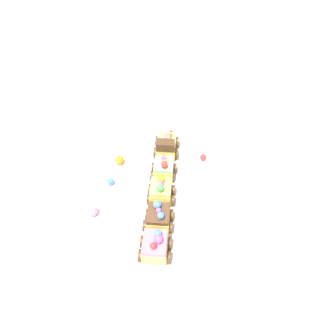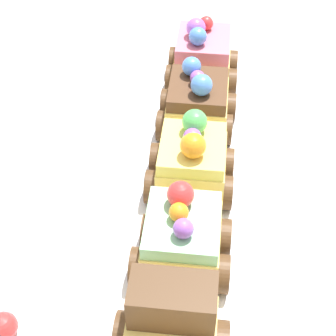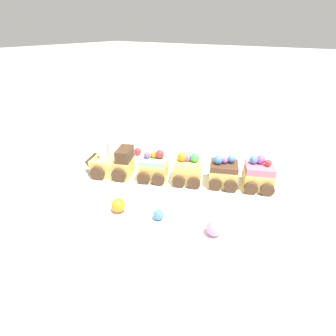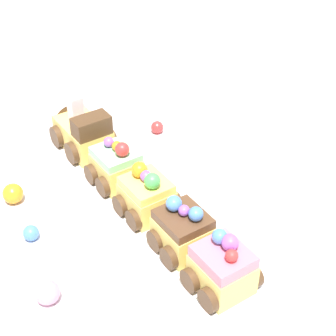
# 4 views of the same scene
# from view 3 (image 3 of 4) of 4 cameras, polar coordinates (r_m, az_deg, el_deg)

# --- Properties ---
(ground_plane) EXTENTS (10.00, 10.00, 0.00)m
(ground_plane) POSITION_cam_3_polar(r_m,az_deg,el_deg) (0.66, 1.26, -2.69)
(ground_plane) COLOR beige
(display_board) EXTENTS (0.77, 0.43, 0.01)m
(display_board) POSITION_cam_3_polar(r_m,az_deg,el_deg) (0.65, 1.26, -2.23)
(display_board) COLOR white
(display_board) RESTS_ON ground_plane
(cake_train_locomotive) EXTENTS (0.14, 0.11, 0.08)m
(cake_train_locomotive) POSITION_cam_3_polar(r_m,az_deg,el_deg) (0.66, -12.57, 0.91)
(cake_train_locomotive) COLOR #EACC66
(cake_train_locomotive) RESTS_ON display_board
(cake_car_mint) EXTENTS (0.09, 0.09, 0.07)m
(cake_car_mint) POSITION_cam_3_polar(r_m,az_deg,el_deg) (0.63, -3.09, 0.05)
(cake_car_mint) COLOR #EACC66
(cake_car_mint) RESTS_ON display_board
(cake_car_lemon) EXTENTS (0.09, 0.09, 0.07)m
(cake_car_lemon) POSITION_cam_3_polar(r_m,az_deg,el_deg) (0.62, 4.40, -0.50)
(cake_car_lemon) COLOR #EACC66
(cake_car_lemon) RESTS_ON display_board
(cake_car_chocolate) EXTENTS (0.09, 0.09, 0.07)m
(cake_car_chocolate) POSITION_cam_3_polar(r_m,az_deg,el_deg) (0.62, 11.94, -1.18)
(cake_car_chocolate) COLOR #EACC66
(cake_car_chocolate) RESTS_ON display_board
(cake_car_strawberry) EXTENTS (0.09, 0.09, 0.08)m
(cake_car_strawberry) POSITION_cam_3_polar(r_m,az_deg,el_deg) (0.63, 19.07, -1.64)
(cake_car_strawberry) COLOR #EACC66
(cake_car_strawberry) RESTS_ON display_board
(gumball_pink) EXTENTS (0.03, 0.03, 0.03)m
(gumball_pink) POSITION_cam_3_polar(r_m,az_deg,el_deg) (0.48, 10.07, -12.74)
(gumball_pink) COLOR pink
(gumball_pink) RESTS_ON display_board
(gumball_blue) EXTENTS (0.02, 0.02, 0.02)m
(gumball_blue) POSITION_cam_3_polar(r_m,az_deg,el_deg) (0.51, -2.05, -10.08)
(gumball_blue) COLOR #4C84E0
(gumball_blue) RESTS_ON display_board
(gumball_orange) EXTENTS (0.03, 0.03, 0.03)m
(gumball_orange) POSITION_cam_3_polar(r_m,az_deg,el_deg) (0.53, -10.72, -7.97)
(gumball_orange) COLOR orange
(gumball_orange) RESTS_ON display_board
(gumball_red) EXTENTS (0.02, 0.02, 0.02)m
(gumball_red) POSITION_cam_3_polar(r_m,az_deg,el_deg) (0.76, -6.61, 3.62)
(gumball_red) COLOR red
(gumball_red) RESTS_ON display_board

